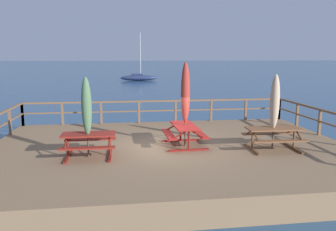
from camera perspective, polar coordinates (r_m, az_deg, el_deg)
name	(u,v)px	position (r m, az deg, el deg)	size (l,w,h in m)	color
ground_plane	(171,166)	(12.35, 0.44, -8.50)	(600.00, 600.00, 0.00)	navy
wooden_deck	(171,156)	(12.24, 0.45, -6.87)	(12.85, 9.28, 0.73)	#846647
railing_waterside_far	(157,107)	(16.35, -1.81, 1.41)	(12.65, 0.10, 1.09)	brown
railing_side_right	(334,121)	(14.27, 26.24, -0.91)	(0.10, 9.08, 1.09)	brown
picnic_table_mid_centre	(274,134)	(12.15, 17.44, -2.97)	(1.90, 1.46, 0.78)	brown
picnic_table_back_right	(184,131)	(12.09, 2.80, -2.60)	(1.45, 1.78, 0.78)	maroon
picnic_table_back_left	(89,140)	(11.05, -13.27, -4.08)	(1.69, 1.41, 0.78)	maroon
patio_umbrella_short_back	(275,102)	(12.04, 17.63, 2.21)	(0.32, 0.32, 2.60)	#4C3828
patio_umbrella_short_front	(185,93)	(11.88, 2.97, 3.80)	(0.32, 0.32, 3.00)	#4C3828
patio_umbrella_tall_back_right	(87,107)	(10.79, -13.62, 1.44)	(0.32, 0.32, 2.57)	#4C3828
sailboat_distant	(139,77)	(55.58, -4.98, 6.43)	(6.09, 2.04, 7.72)	navy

